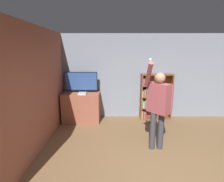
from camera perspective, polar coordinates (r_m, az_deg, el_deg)
The scene contains 8 objects.
wall_back at distance 5.77m, azimuth 9.79°, elevation 4.60°, with size 7.17×0.06×2.70m.
wall_side_brick at distance 4.44m, azimuth -21.53°, elevation 1.43°, with size 0.06×4.68×2.70m.
tv_ledge at distance 5.59m, azimuth -10.14°, elevation -5.16°, with size 1.13×0.67×0.90m.
television at distance 5.48m, azimuth -10.31°, elevation 2.93°, with size 1.01×0.22×0.64m.
game_console at distance 5.28m, azimuth -9.93°, elevation -0.81°, with size 0.24×0.22×0.05m.
remote_loose at distance 5.22m, azimuth -10.41°, elevation -1.16°, with size 0.09×0.14×0.02m.
bookshelf at distance 5.79m, azimuth 13.02°, elevation -1.88°, with size 1.00×0.28×1.47m.
person at distance 3.88m, azimuth 14.64°, elevation -4.02°, with size 0.61×0.57×2.02m.
Camera 1 is at (-1.00, -2.52, 2.16)m, focal length 28.00 mm.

